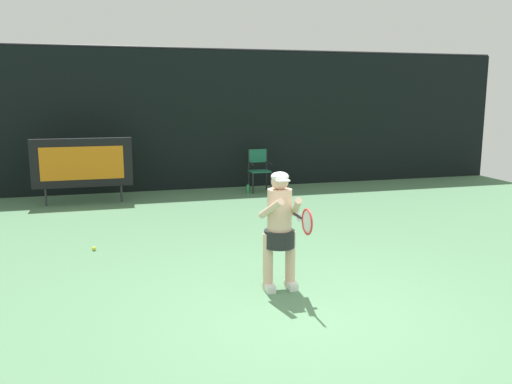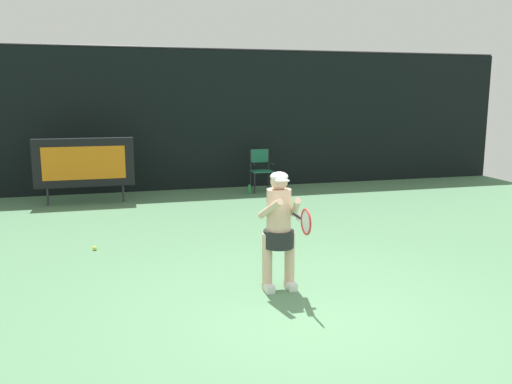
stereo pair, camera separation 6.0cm
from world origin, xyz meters
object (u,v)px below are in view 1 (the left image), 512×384
Objects in this scene: scoreboard at (82,163)px; water_bottle at (248,189)px; umpire_chair at (259,168)px; tennis_player at (280,225)px; tennis_ball_loose at (94,249)px; tennis_racket at (306,221)px.

scoreboard is 4.01m from water_bottle.
tennis_player is (-1.69, -6.80, 0.22)m from umpire_chair.
tennis_ball_loose is at bearing 134.07° from tennis_player.
umpire_chair is 0.68m from water_bottle.
water_bottle is 0.44× the size of tennis_racket.
tennis_racket reaches higher than water_bottle.
tennis_player is 22.34× the size of tennis_ball_loose.
tennis_player reaches higher than water_bottle.
umpire_chair is 4.08× the size of water_bottle.
umpire_chair is at bearing 86.58° from tennis_racket.
umpire_chair is 1.79× the size of tennis_racket.
water_bottle is 3.90× the size of tennis_ball_loose.
umpire_chair is 5.98m from tennis_ball_loose.
scoreboard is 7.45m from tennis_racket.
water_bottle is at bearing 2.61° from scoreboard.
tennis_player is 3.45m from tennis_ball_loose.
water_bottle is 5.50m from tennis_ball_loose.
scoreboard reaches higher than water_bottle.
tennis_player is 2.52× the size of tennis_racket.
umpire_chair is at bearing 36.61° from water_bottle.
tennis_player is at bearing -45.93° from tennis_ball_loose.
tennis_racket reaches higher than tennis_ball_loose.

